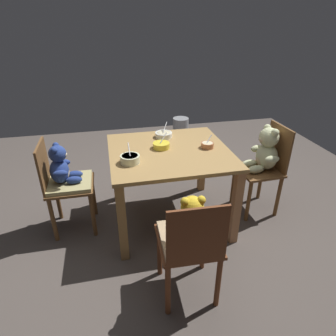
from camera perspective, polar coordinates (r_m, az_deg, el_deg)
name	(u,v)px	position (r m, az deg, el deg)	size (l,w,h in m)	color
ground_plane	(169,219)	(2.86, 0.22, -10.01)	(5.20, 5.20, 0.04)	#4D4540
dining_table	(169,162)	(2.53, 0.24, 1.10)	(1.02, 0.96, 0.72)	#9A7744
teddy_chair_near_left	(64,176)	(2.59, -19.91, -1.52)	(0.39, 0.38, 0.84)	brown
teddy_chair_near_right	(265,156)	(2.83, 18.61, 2.23)	(0.39, 0.39, 0.87)	brown
teddy_chair_near_front	(190,234)	(1.84, 4.44, -12.85)	(0.40, 0.41, 0.83)	brown
porridge_bowl_yellow_center	(161,145)	(2.51, -1.34, 4.51)	(0.15, 0.15, 0.12)	yellow
porridge_bowl_terracotta_near_right	(207,145)	(2.54, 7.77, 4.51)	(0.11, 0.11, 0.10)	#B26C45
porridge_bowl_cream_near_left	(130,159)	(2.26, -7.50, 1.79)	(0.15, 0.16, 0.14)	beige
porridge_bowl_white_far_center	(164,135)	(2.74, -0.86, 6.58)	(0.16, 0.16, 0.13)	white
metal_pail	(181,126)	(4.79, 2.51, 8.23)	(0.26, 0.26, 0.27)	#93969B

